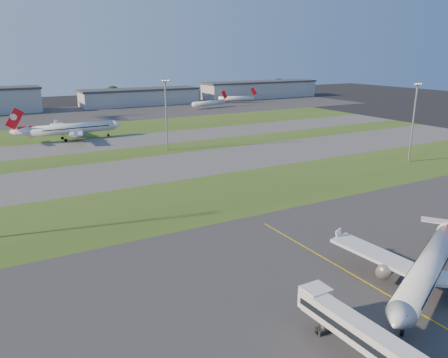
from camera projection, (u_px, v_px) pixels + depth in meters
ground at (352, 297)px, 64.65m from camera, size 700.00×700.00×0.00m
apron_near at (352, 297)px, 64.65m from camera, size 300.00×70.00×0.01m
grass_strip_a at (197, 199)px, 108.17m from camera, size 300.00×34.00×0.01m
taxiway_a at (151, 169)px, 135.79m from camera, size 300.00×32.00×0.01m
grass_strip_b at (127, 153)px, 156.71m from camera, size 300.00×18.00×0.01m
taxiway_b at (110, 143)px, 175.13m from camera, size 300.00×26.00×0.01m
grass_strip_c at (91, 131)px, 202.75m from camera, size 300.00×40.00×0.01m
apron_far at (66, 115)px, 252.96m from camera, size 400.00×80.00×0.01m
yellow_line at (375, 288)px, 67.01m from camera, size 0.25×60.00×0.02m
jet_bridge at (393, 355)px, 46.16m from camera, size 4.20×26.90×6.20m
airliner_parked at (429, 268)px, 64.84m from camera, size 34.49×29.40×11.55m
airliner_taxiing at (72, 129)px, 180.05m from camera, size 41.96×35.55×13.09m
mini_jet_near at (209, 103)px, 285.07m from camera, size 28.41×8.01×9.48m
mini_jet_far at (237, 98)px, 315.38m from camera, size 27.99×10.14×9.48m
light_mast_centre at (166, 110)px, 158.00m from camera, size 3.20×0.70×25.80m
light_mast_east at (414, 117)px, 140.83m from camera, size 3.20×0.70×25.80m
hangar_east at (140, 97)px, 302.44m from camera, size 81.60×23.00×11.20m
hangar_far_east at (260, 89)px, 349.30m from camera, size 96.90×23.00×13.20m
tree_mid_west at (21, 100)px, 276.23m from camera, size 9.90×9.90×10.80m
tree_mid_east at (113, 94)px, 306.76m from camera, size 11.55×11.55×12.60m
tree_east at (209, 91)px, 340.62m from camera, size 10.45×10.45×11.40m
tree_far_east at (278, 86)px, 376.61m from camera, size 12.65×12.65×13.80m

